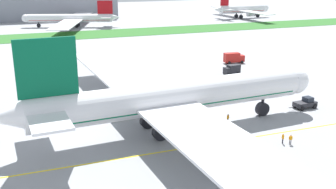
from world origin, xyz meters
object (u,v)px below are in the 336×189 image
object	(u,v)px
airliner_foreground	(170,98)
pushback_tug	(305,103)
service_truck_fuel_bowser	(234,58)
ground_crew_wingwalker_port	(291,139)
parked_airliner_far_left	(72,18)
ground_crew_wingwalker_starboard	(283,137)
ground_crew_marshaller_front	(228,118)
parked_airliner_far_centre	(242,9)
service_truck_baggage_loader	(232,69)

from	to	relation	value
airliner_foreground	pushback_tug	size ratio (longest dim) A/B	14.61
service_truck_fuel_bowser	airliner_foreground	bearing A→B (deg)	-130.57
ground_crew_wingwalker_port	parked_airliner_far_left	world-z (taller)	parked_airliner_far_left
service_truck_fuel_bowser	ground_crew_wingwalker_starboard	bearing A→B (deg)	-111.83
ground_crew_marshaller_front	service_truck_fuel_bowser	distance (m)	50.53
ground_crew_wingwalker_starboard	parked_airliner_far_left	bearing A→B (deg)	94.53
parked_airliner_far_centre	ground_crew_wingwalker_port	bearing A→B (deg)	-118.04
ground_crew_wingwalker_port	service_truck_baggage_loader	bearing A→B (deg)	72.55
pushback_tug	ground_crew_wingwalker_starboard	distance (m)	19.98
airliner_foreground	parked_airliner_far_left	xyz separation A→B (m)	(3.00, 142.43, -1.61)
airliner_foreground	pushback_tug	bearing A→B (deg)	3.51
service_truck_baggage_loader	parked_airliner_far_centre	bearing A→B (deg)	58.46
ground_crew_wingwalker_starboard	pushback_tug	bearing A→B (deg)	41.33
parked_airliner_far_left	service_truck_fuel_bowser	bearing A→B (deg)	-71.05
pushback_tug	parked_airliner_far_centre	bearing A→B (deg)	64.04
airliner_foreground	ground_crew_marshaller_front	world-z (taller)	airliner_foreground
parked_airliner_far_centre	service_truck_fuel_bowser	bearing A→B (deg)	-121.57
ground_crew_wingwalker_starboard	parked_airliner_far_left	world-z (taller)	parked_airliner_far_left
airliner_foreground	service_truck_baggage_loader	xyz separation A→B (m)	(29.69, 31.14, -4.51)
service_truck_baggage_loader	parked_airliner_far_left	size ratio (longest dim) A/B	0.06
ground_crew_wingwalker_port	parked_airliner_far_centre	size ratio (longest dim) A/B	0.03
ground_crew_marshaller_front	parked_airliner_far_left	xyz separation A→B (m)	(-8.31, 142.63, 3.30)
airliner_foreground	ground_crew_wingwalker_port	bearing A→B (deg)	-36.96
ground_crew_wingwalker_starboard	service_truck_fuel_bowser	bearing A→B (deg)	68.17
airliner_foreground	parked_airliner_far_centre	xyz separation A→B (m)	(101.11, 147.52, -0.83)
ground_crew_marshaller_front	parked_airliner_far_centre	bearing A→B (deg)	58.70
ground_crew_wingwalker_starboard	ground_crew_wingwalker_port	bearing A→B (deg)	-39.80
airliner_foreground	ground_crew_wingwalker_starboard	xyz separation A→B (m)	(15.18, -11.35, -4.92)
airliner_foreground	service_truck_baggage_loader	distance (m)	43.26
service_truck_baggage_loader	service_truck_fuel_bowser	distance (m)	14.19
service_truck_baggage_loader	ground_crew_marshaller_front	bearing A→B (deg)	-120.38
ground_crew_marshaller_front	parked_airliner_far_centre	size ratio (longest dim) A/B	0.03
service_truck_fuel_bowser	ground_crew_marshaller_front	bearing A→B (deg)	-120.63
parked_airliner_far_left	pushback_tug	bearing A→B (deg)	-79.05
pushback_tug	ground_crew_marshaller_front	xyz separation A→B (m)	(-18.88, -2.06, 0.02)
service_truck_baggage_loader	service_truck_fuel_bowser	world-z (taller)	service_truck_fuel_bowser
ground_crew_marshaller_front	parked_airliner_far_left	distance (m)	142.91
airliner_foreground	parked_airliner_far_left	bearing A→B (deg)	88.79
ground_crew_marshaller_front	ground_crew_wingwalker_starboard	world-z (taller)	ground_crew_marshaller_front
parked_airliner_far_left	parked_airliner_far_centre	xyz separation A→B (m)	(98.11, 5.08, 0.78)
ground_crew_wingwalker_starboard	parked_airliner_far_centre	distance (m)	180.66
service_truck_fuel_bowser	ground_crew_wingwalker_port	bearing A→B (deg)	-110.73
ground_crew_wingwalker_starboard	parked_airliner_far_centre	xyz separation A→B (m)	(85.93, 158.86, 4.09)
pushback_tug	ground_crew_wingwalker_starboard	xyz separation A→B (m)	(-15.01, -13.20, 0.01)
pushback_tug	service_truck_fuel_bowser	world-z (taller)	service_truck_fuel_bowser
airliner_foreground	pushback_tug	distance (m)	30.64
ground_crew_wingwalker_port	service_truck_fuel_bowser	xyz separation A→B (m)	(20.96, 55.38, 0.68)
ground_crew_marshaller_front	ground_crew_wingwalker_starboard	xyz separation A→B (m)	(3.87, -11.14, -0.01)
pushback_tug	service_truck_baggage_loader	xyz separation A→B (m)	(-0.50, 29.29, 0.43)
ground_crew_wingwalker_port	service_truck_fuel_bowser	bearing A→B (deg)	69.27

